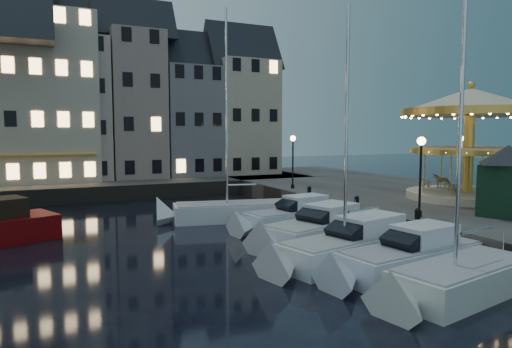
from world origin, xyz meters
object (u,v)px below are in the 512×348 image
motorboat_a (455,283)px  motorboat_e (290,219)px  bollard_b (418,213)px  motorboat_b (404,260)px  bollard_d (309,190)px  streetlamp_d (464,155)px  bollard_c (357,200)px  streetlamp_c (293,154)px  motorboat_f (231,212)px  motorboat_c (350,247)px  motorboat_d (316,231)px  streetlamp_b (421,165)px  carousel (470,122)px  ticket_kiosk (508,168)px

motorboat_a → motorboat_e: bearing=88.4°
bollard_b → motorboat_b: size_ratio=0.07×
bollard_d → motorboat_e: size_ratio=0.08×
streetlamp_d → motorboat_a: motorboat_a is taller
bollard_c → streetlamp_c: bearing=86.2°
motorboat_b → motorboat_f: 13.80m
motorboat_c → motorboat_f: (-1.21, 11.12, -0.15)m
motorboat_a → motorboat_c: (-0.55, 5.17, 0.14)m
streetlamp_d → motorboat_a: size_ratio=0.36×
motorboat_b → motorboat_f: size_ratio=0.59×
bollard_c → motorboat_a: 12.30m
motorboat_d → motorboat_e: (0.44, 3.55, -0.00)m
streetlamp_b → bollard_c: bearing=97.6°
motorboat_e → streetlamp_c: bearing=59.7°
motorboat_b → motorboat_c: bearing=106.0°
streetlamp_c → motorboat_f: motorboat_f is taller
motorboat_f → motorboat_e: bearing=-62.8°
streetlamp_d → motorboat_b: 20.05m
motorboat_f → carousel: size_ratio=1.45×
motorboat_c → ticket_kiosk: (9.77, -0.18, 3.15)m
motorboat_f → ticket_kiosk: bearing=-45.8°
streetlamp_b → motorboat_b: bearing=-139.0°
motorboat_d → motorboat_f: (-1.66, 7.62, -0.11)m
streetlamp_c → streetlamp_d: same height
motorboat_a → carousel: motorboat_a is taller
streetlamp_c → motorboat_a: size_ratio=0.36×
bollard_b → motorboat_c: (-5.06, -1.23, -0.92)m
streetlamp_b → bollard_b: size_ratio=7.32×
motorboat_e → motorboat_f: (-2.10, 4.07, -0.11)m
motorboat_a → motorboat_d: size_ratio=1.52×
ticket_kiosk → motorboat_c: bearing=178.9°
carousel → bollard_b: bearing=-153.8°
carousel → motorboat_e: bearing=172.0°
motorboat_b → motorboat_e: 9.60m
motorboat_b → carousel: bearing=31.9°
bollard_c → motorboat_a: (-4.51, -11.40, -1.06)m
motorboat_c → motorboat_f: bearing=96.2°
motorboat_f → carousel: (14.55, -5.81, 5.86)m
motorboat_d → motorboat_f: bearing=102.3°
motorboat_a → motorboat_f: size_ratio=0.92×
streetlamp_b → ticket_kiosk: size_ratio=0.98×
bollard_d → motorboat_f: motorboat_f is taller
motorboat_a → motorboat_b: motorboat_a is taller
streetlamp_c → carousel: 12.77m
streetlamp_d → motorboat_d: size_ratio=0.54×
motorboat_b → motorboat_c: size_ratio=0.64×
motorboat_a → motorboat_c: size_ratio=0.99×
motorboat_c → carousel: 15.45m
streetlamp_c → motorboat_b: (-4.93, -17.78, -3.38)m
streetlamp_c → carousel: carousel is taller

